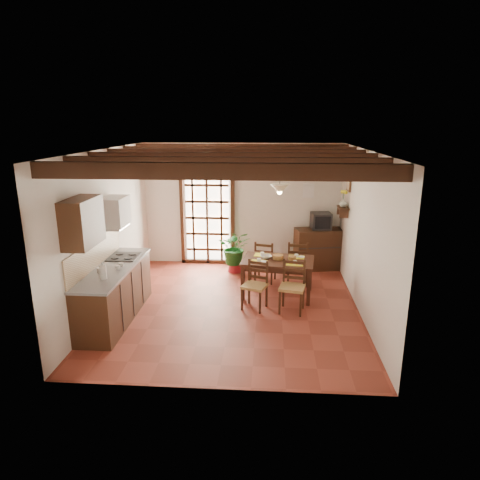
# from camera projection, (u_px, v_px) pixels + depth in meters

# --- Properties ---
(ground_plane) EXTENTS (5.00, 5.00, 0.00)m
(ground_plane) POSITION_uv_depth(u_px,v_px,m) (233.00, 306.00, 7.80)
(ground_plane) COLOR maroon
(room_shell) EXTENTS (4.52, 5.02, 2.81)m
(room_shell) POSITION_uv_depth(u_px,v_px,m) (233.00, 209.00, 7.31)
(room_shell) COLOR silver
(room_shell) RESTS_ON ground_plane
(ceiling_beams) EXTENTS (4.50, 4.34, 0.20)m
(ceiling_beams) POSITION_uv_depth(u_px,v_px,m) (232.00, 157.00, 7.07)
(ceiling_beams) COLOR black
(ceiling_beams) RESTS_ON room_shell
(french_door) EXTENTS (1.26, 0.11, 2.32)m
(french_door) POSITION_uv_depth(u_px,v_px,m) (207.00, 215.00, 9.89)
(french_door) COLOR white
(french_door) RESTS_ON ground_plane
(kitchen_counter) EXTENTS (0.64, 2.25, 1.38)m
(kitchen_counter) POSITION_uv_depth(u_px,v_px,m) (115.00, 292.00, 7.22)
(kitchen_counter) COLOR #351D11
(kitchen_counter) RESTS_ON ground_plane
(upper_cabinet) EXTENTS (0.35, 0.80, 0.70)m
(upper_cabinet) POSITION_uv_depth(u_px,v_px,m) (82.00, 222.00, 6.19)
(upper_cabinet) COLOR #351D11
(upper_cabinet) RESTS_ON room_shell
(range_hood) EXTENTS (0.38, 0.60, 0.54)m
(range_hood) POSITION_uv_depth(u_px,v_px,m) (115.00, 212.00, 7.42)
(range_hood) COLOR white
(range_hood) RESTS_ON room_shell
(counter_items) EXTENTS (0.50, 1.43, 0.25)m
(counter_items) POSITION_uv_depth(u_px,v_px,m) (114.00, 263.00, 7.18)
(counter_items) COLOR black
(counter_items) RESTS_ON kitchen_counter
(dining_table) EXTENTS (1.43, 1.02, 0.72)m
(dining_table) POSITION_uv_depth(u_px,v_px,m) (278.00, 264.00, 8.15)
(dining_table) COLOR #3A1D13
(dining_table) RESTS_ON ground_plane
(chair_near_left) EXTENTS (0.51, 0.50, 0.87)m
(chair_near_left) POSITION_uv_depth(u_px,v_px,m) (255.00, 294.00, 7.66)
(chair_near_left) COLOR #AF894A
(chair_near_left) RESTS_ON ground_plane
(chair_near_right) EXTENTS (0.50, 0.48, 0.92)m
(chair_near_right) POSITION_uv_depth(u_px,v_px,m) (292.00, 296.00, 7.53)
(chair_near_right) COLOR #AF894A
(chair_near_right) RESTS_ON ground_plane
(chair_far_left) EXTENTS (0.49, 0.47, 0.89)m
(chair_far_left) POSITION_uv_depth(u_px,v_px,m) (265.00, 269.00, 8.95)
(chair_far_left) COLOR #AF894A
(chair_far_left) RESTS_ON ground_plane
(chair_far_right) EXTENTS (0.45, 0.44, 0.93)m
(chair_far_right) POSITION_uv_depth(u_px,v_px,m) (297.00, 270.00, 8.82)
(chair_far_right) COLOR #AF894A
(chair_far_right) RESTS_ON ground_plane
(table_setting) EXTENTS (0.97, 0.65, 0.09)m
(table_setting) POSITION_uv_depth(u_px,v_px,m) (278.00, 259.00, 8.12)
(table_setting) COLOR #FEF328
(table_setting) RESTS_ON dining_table
(table_bowl) EXTENTS (0.28, 0.28, 0.05)m
(table_bowl) POSITION_uv_depth(u_px,v_px,m) (266.00, 257.00, 8.20)
(table_bowl) COLOR white
(table_bowl) RESTS_ON dining_table
(sideboard) EXTENTS (1.17, 0.69, 0.93)m
(sideboard) POSITION_uv_depth(u_px,v_px,m) (319.00, 249.00, 9.69)
(sideboard) COLOR #351D11
(sideboard) RESTS_ON ground_plane
(crt_tv) EXTENTS (0.46, 0.43, 0.36)m
(crt_tv) POSITION_uv_depth(u_px,v_px,m) (321.00, 221.00, 9.51)
(crt_tv) COLOR black
(crt_tv) RESTS_ON sideboard
(fuse_box) EXTENTS (0.25, 0.03, 0.32)m
(fuse_box) POSITION_uv_depth(u_px,v_px,m) (308.00, 191.00, 9.61)
(fuse_box) COLOR white
(fuse_box) RESTS_ON room_shell
(plant_pot) EXTENTS (0.33, 0.33, 0.20)m
(plant_pot) POSITION_uv_depth(u_px,v_px,m) (235.00, 267.00, 9.57)
(plant_pot) COLOR maroon
(plant_pot) RESTS_ON ground_plane
(potted_plant) EXTENTS (1.86, 1.61, 2.02)m
(potted_plant) POSITION_uv_depth(u_px,v_px,m) (235.00, 247.00, 9.45)
(potted_plant) COLOR #144C19
(potted_plant) RESTS_ON ground_plane
(wall_shelf) EXTENTS (0.20, 0.42, 0.20)m
(wall_shelf) POSITION_uv_depth(u_px,v_px,m) (343.00, 209.00, 8.79)
(wall_shelf) COLOR #351D11
(wall_shelf) RESTS_ON room_shell
(shelf_vase) EXTENTS (0.15, 0.15, 0.15)m
(shelf_vase) POSITION_uv_depth(u_px,v_px,m) (343.00, 203.00, 8.75)
(shelf_vase) COLOR #B2BFB2
(shelf_vase) RESTS_ON wall_shelf
(shelf_flowers) EXTENTS (0.14, 0.14, 0.36)m
(shelf_flowers) POSITION_uv_depth(u_px,v_px,m) (344.00, 193.00, 8.69)
(shelf_flowers) COLOR #FEF328
(shelf_flowers) RESTS_ON shelf_vase
(framed_picture) EXTENTS (0.03, 0.32, 0.32)m
(framed_picture) POSITION_uv_depth(u_px,v_px,m) (349.00, 183.00, 8.64)
(framed_picture) COLOR brown
(framed_picture) RESTS_ON room_shell
(pendant_lamp) EXTENTS (0.36, 0.36, 0.84)m
(pendant_lamp) POSITION_uv_depth(u_px,v_px,m) (280.00, 188.00, 7.85)
(pendant_lamp) COLOR black
(pendant_lamp) RESTS_ON room_shell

